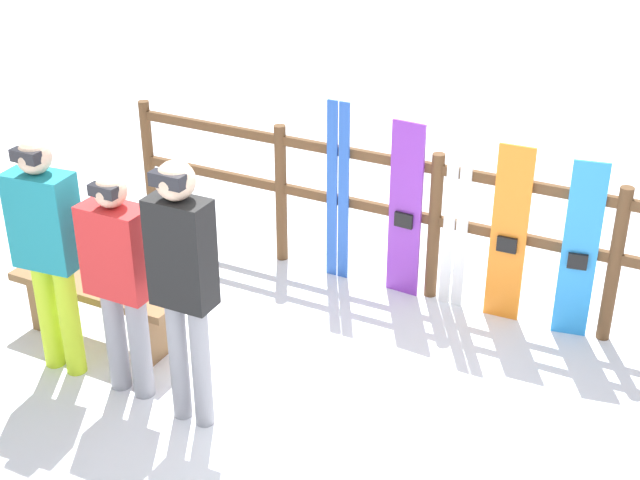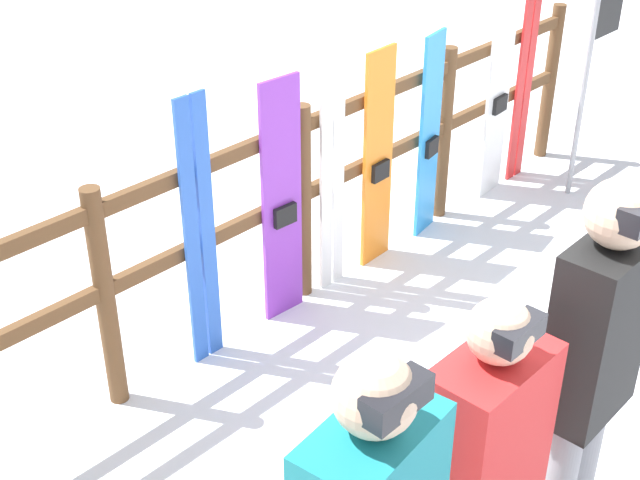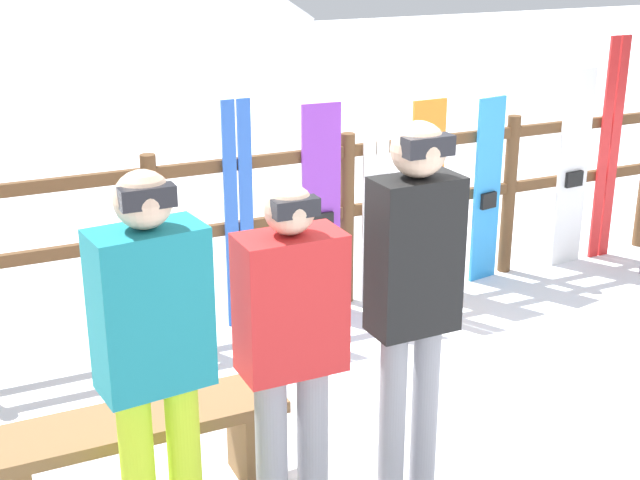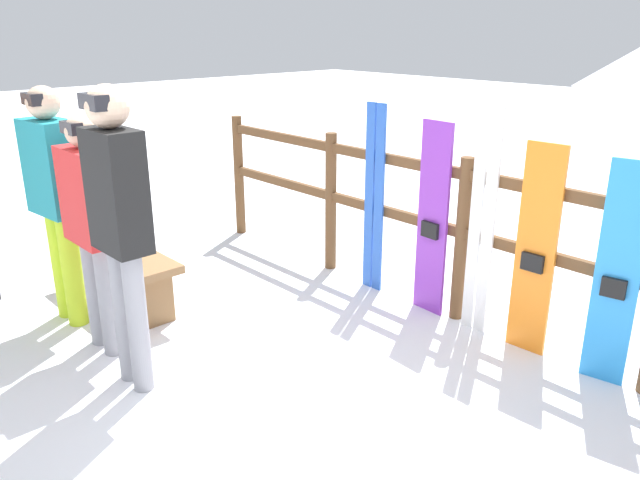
# 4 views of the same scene
# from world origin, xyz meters

# --- Properties ---
(ground_plane) EXTENTS (40.00, 40.00, 0.00)m
(ground_plane) POSITION_xyz_m (0.00, 0.00, 0.00)
(ground_plane) COLOR white
(fence) EXTENTS (5.68, 0.10, 1.24)m
(fence) POSITION_xyz_m (-0.00, 2.03, 0.74)
(fence) COLOR brown
(fence) RESTS_ON ground
(person_red) EXTENTS (0.45, 0.25, 1.61)m
(person_red) POSITION_xyz_m (-1.36, -0.13, 0.92)
(person_red) COLOR gray
(person_red) RESTS_ON ground
(person_black) EXTENTS (0.39, 0.24, 1.83)m
(person_black) POSITION_xyz_m (-0.80, -0.20, 1.09)
(person_black) COLOR gray
(person_black) RESTS_ON ground
(ski_pair_blue) EXTENTS (0.20, 0.02, 1.55)m
(ski_pair_blue) POSITION_xyz_m (-0.83, 1.98, 0.78)
(ski_pair_blue) COLOR blue
(ski_pair_blue) RESTS_ON ground
(snowboard_purple) EXTENTS (0.28, 0.07, 1.48)m
(snowboard_purple) POSITION_xyz_m (-0.23, 1.97, 0.73)
(snowboard_purple) COLOR purple
(snowboard_purple) RESTS_ON ground
(ski_pair_white) EXTENTS (0.19, 0.02, 1.62)m
(ski_pair_white) POSITION_xyz_m (0.19, 1.98, 0.81)
(ski_pair_white) COLOR white
(ski_pair_white) RESTS_ON ground
(snowboard_orange) EXTENTS (0.27, 0.06, 1.43)m
(snowboard_orange) POSITION_xyz_m (0.61, 1.97, 0.71)
(snowboard_orange) COLOR orange
(snowboard_orange) RESTS_ON ground
(snowboard_blue) EXTENTS (0.26, 0.09, 1.41)m
(snowboard_blue) POSITION_xyz_m (1.15, 1.97, 0.70)
(snowboard_blue) COLOR #288CE0
(snowboard_blue) RESTS_ON ground
(snowboard_white) EXTENTS (0.30, 0.07, 1.57)m
(snowboard_white) POSITION_xyz_m (1.95, 1.97, 0.78)
(snowboard_white) COLOR white
(snowboard_white) RESTS_ON ground
(ski_pair_red) EXTENTS (0.20, 0.02, 1.79)m
(ski_pair_red) POSITION_xyz_m (2.30, 1.98, 0.90)
(ski_pair_red) COLOR red
(ski_pair_red) RESTS_ON ground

